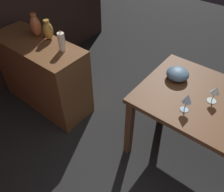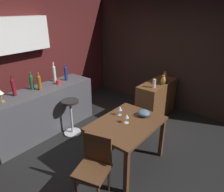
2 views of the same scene
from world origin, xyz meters
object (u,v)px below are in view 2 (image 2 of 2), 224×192
Objects in this scene: sideboard_cabinet at (156,100)px; wine_bottle_cobalt at (66,73)px; wine_bottle_ruby at (13,87)px; chair_near_window at (94,165)px; vase_brass at (163,80)px; vase_copper at (165,77)px; cup_red at (58,82)px; bar_stool at (71,116)px; counter_lamp at (0,93)px; wine_glass_left at (127,117)px; wine_bottle_green at (31,81)px; dining_table at (126,128)px; wine_glass_right at (120,109)px; wine_bottle_amber at (39,82)px; fruit_bowl at (144,113)px; wine_bottle_clear at (54,73)px; pillar_candle_tall at (154,83)px.

wine_bottle_cobalt reaches higher than sideboard_cabinet.
wine_bottle_cobalt is at bearing -3.11° from wine_bottle_ruby.
vase_brass is at bearing 6.16° from chair_near_window.
cup_red is at bearing 136.96° from vase_copper.
bar_stool is 1.16m from wine_bottle_ruby.
counter_lamp is (-0.26, -0.09, -0.02)m from wine_bottle_ruby.
wine_bottle_cobalt is at bearing 77.73° from wine_glass_left.
wine_bottle_green is at bearing 141.72° from vase_copper.
counter_lamp is (-0.97, 1.81, 0.41)m from dining_table.
vase_brass is at bearing -111.96° from sideboard_cabinet.
wine_glass_right is at bearing -178.55° from vase_copper.
sideboard_cabinet is 3.27× the size of wine_bottle_green.
chair_near_window is 1.98m from wine_bottle_amber.
fruit_bowl reaches higher than bar_stool.
wine_bottle_green reaches higher than bar_stool.
wine_bottle_green reaches higher than fruit_bowl.
wine_bottle_ruby is 0.87m from cup_red.
wine_bottle_green reaches higher than sideboard_cabinet.
bar_stool is 1.00m from wine_bottle_clear.
fruit_bowl is 2.16m from wine_bottle_green.
counter_lamp reaches higher than chair_near_window.
vase_brass is 0.15m from vase_copper.
wine_bottle_ruby is 2.63m from pillar_candle_tall.
bar_stool is 0.88m from wine_bottle_amber.
vase_copper reaches higher than chair_near_window.
pillar_candle_tall reaches higher than sideboard_cabinet.
dining_table is at bearing -61.88° from counter_lamp.
fruit_bowl is at bearing -161.16° from sideboard_cabinet.
wine_glass_right is 0.43× the size of wine_bottle_ruby.
cup_red reaches higher than dining_table.
chair_near_window is at bearing -171.36° from pillar_candle_tall.
dining_table is 1.00× the size of sideboard_cabinet.
wine_bottle_ruby is at bearing 117.55° from fruit_bowl.
wine_bottle_clear is at bearing 8.25° from counter_lamp.
counter_lamp reaches higher than vase_copper.
wine_bottle_cobalt reaches higher than counter_lamp.
wine_bottle_clear reaches higher than vase_brass.
cup_red is (0.14, 0.49, 0.56)m from bar_stool.
chair_near_window is at bearing -115.40° from wine_bottle_clear.
dining_table is 2.08m from wine_bottle_ruby.
counter_lamp is (-1.36, -0.03, -0.01)m from wine_bottle_cobalt.
fruit_bowl is 0.81× the size of vase_copper.
dining_table is at bearing -81.55° from wine_bottle_amber.
fruit_bowl is 1.49m from vase_copper.
wine_glass_right is (0.87, 0.25, 0.38)m from chair_near_window.
counter_lamp reaches higher than vase_brass.
sideboard_cabinet is 2.16m from cup_red.
wine_bottle_ruby is (-0.71, 0.61, 0.68)m from bar_stool.
counter_lamp reaches higher than wine_glass_left.
wine_bottle_ruby is 0.36m from wine_bottle_green.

